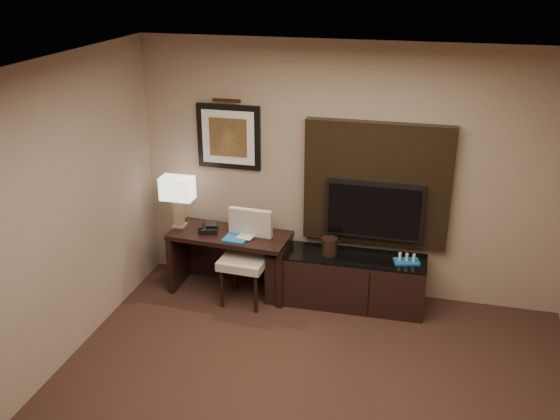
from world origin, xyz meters
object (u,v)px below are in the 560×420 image
(desk_chair, at_px, (244,260))
(desk_phone, at_px, (208,227))
(credenza, at_px, (345,280))
(minibar_tray, at_px, (407,258))
(ice_bucket, at_px, (329,246))
(desk, at_px, (231,262))
(tv, at_px, (374,210))
(table_lamp, at_px, (178,201))

(desk_chair, relative_size, desk_phone, 4.94)
(credenza, bearing_deg, minibar_tray, -1.36)
(desk_phone, height_order, ice_bucket, desk_phone)
(desk, relative_size, desk_chair, 1.30)
(desk, height_order, ice_bucket, ice_bucket)
(desk, height_order, minibar_tray, desk)
(desk, xyz_separation_m, desk_phone, (-0.24, -0.01, 0.39))
(desk_chair, bearing_deg, credenza, 14.80)
(desk, distance_m, tv, 1.66)
(credenza, height_order, table_lamp, table_lamp)
(credenza, xyz_separation_m, table_lamp, (-1.86, 0.02, 0.70))
(desk_chair, xyz_separation_m, minibar_tray, (1.65, 0.22, 0.12))
(ice_bucket, distance_m, minibar_tray, 0.79)
(desk, distance_m, minibar_tray, 1.89)
(ice_bucket, bearing_deg, tv, 26.14)
(credenza, relative_size, desk_chair, 1.67)
(credenza, xyz_separation_m, desk_phone, (-1.50, -0.04, 0.45))
(tv, xyz_separation_m, desk_phone, (-1.74, -0.23, -0.28))
(desk_phone, bearing_deg, credenza, -13.14)
(desk_phone, xyz_separation_m, ice_bucket, (1.32, 0.03, -0.08))
(credenza, bearing_deg, ice_bucket, -176.20)
(tv, relative_size, desk_phone, 5.03)
(table_lamp, bearing_deg, desk_chair, -16.16)
(desk, bearing_deg, table_lamp, 178.87)
(table_lamp, relative_size, desk_phone, 3.01)
(desk_phone, bearing_deg, table_lamp, 156.02)
(desk, relative_size, credenza, 0.78)
(desk, height_order, credenza, desk)
(desk, relative_size, ice_bucket, 7.03)
(credenza, distance_m, table_lamp, 1.98)
(table_lamp, distance_m, ice_bucket, 1.71)
(desk_chair, bearing_deg, table_lamp, 166.71)
(credenza, height_order, desk_chair, desk_chair)
(table_lamp, bearing_deg, tv, 4.73)
(desk, height_order, table_lamp, table_lamp)
(desk_chair, xyz_separation_m, table_lamp, (-0.82, 0.24, 0.50))
(desk_phone, bearing_deg, tv, -7.14)
(desk_chair, height_order, ice_bucket, desk_chair)
(desk_chair, bearing_deg, minibar_tray, 10.33)
(desk, height_order, tv, tv)
(tv, relative_size, minibar_tray, 3.97)
(desk, relative_size, table_lamp, 2.14)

